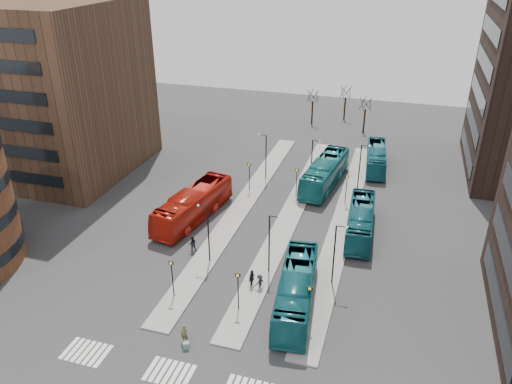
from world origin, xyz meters
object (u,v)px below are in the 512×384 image
(teal_bus_d, at_px, (376,158))
(commuter_c, at_px, (260,282))
(teal_bus_c, at_px, (361,221))
(commuter_a, at_px, (192,244))
(teal_bus_b, at_px, (325,173))
(traveller, at_px, (184,334))
(red_bus, at_px, (193,205))
(commuter_b, at_px, (252,279))
(teal_bus_a, at_px, (296,290))
(suitcase, at_px, (186,345))

(teal_bus_d, xyz_separation_m, commuter_c, (-7.63, -30.70, -0.72))
(teal_bus_c, height_order, commuter_a, teal_bus_c)
(teal_bus_c, distance_m, commuter_c, 14.51)
(teal_bus_b, height_order, traveller, teal_bus_b)
(teal_bus_c, bearing_deg, red_bus, -175.90)
(teal_bus_c, bearing_deg, teal_bus_b, 115.08)
(red_bus, bearing_deg, commuter_a, -58.14)
(teal_bus_d, relative_size, traveller, 6.23)
(teal_bus_d, xyz_separation_m, commuter_b, (-8.41, -30.63, -0.58))
(teal_bus_d, xyz_separation_m, commuter_a, (-15.90, -26.73, -0.62))
(commuter_c, bearing_deg, teal_bus_c, -177.65)
(teal_bus_d, bearing_deg, commuter_a, -125.36)
(red_bus, bearing_deg, teal_bus_d, 57.82)
(teal_bus_a, bearing_deg, red_bus, 135.06)
(teal_bus_a, bearing_deg, suitcase, -139.48)
(commuter_c, bearing_deg, teal_bus_d, -160.33)
(traveller, relative_size, commuter_c, 1.13)
(traveller, distance_m, commuter_b, 8.73)
(teal_bus_c, relative_size, traveller, 6.50)
(commuter_b, bearing_deg, teal_bus_a, -99.17)
(teal_bus_b, bearing_deg, traveller, -92.95)
(teal_bus_c, bearing_deg, commuter_a, -154.92)
(teal_bus_b, xyz_separation_m, teal_bus_d, (5.82, 7.60, -0.30))
(red_bus, bearing_deg, teal_bus_c, 16.69)
(red_bus, bearing_deg, teal_bus_a, -28.86)
(red_bus, xyz_separation_m, commuter_c, (10.78, -10.12, -1.02))
(red_bus, relative_size, teal_bus_c, 1.15)
(teal_bus_c, relative_size, commuter_a, 6.49)
(suitcase, relative_size, commuter_c, 0.39)
(teal_bus_c, xyz_separation_m, commuter_c, (-7.53, -12.38, -0.79))
(commuter_a, height_order, commuter_b, commuter_b)
(teal_bus_b, height_order, commuter_a, teal_bus_b)
(suitcase, distance_m, teal_bus_d, 40.97)
(commuter_a, bearing_deg, teal_bus_c, -175.65)
(teal_bus_c, height_order, commuter_b, teal_bus_c)
(commuter_c, bearing_deg, red_bus, -99.55)
(traveller, xyz_separation_m, commuter_b, (2.91, 8.23, 0.04))
(commuter_b, bearing_deg, red_bus, 53.51)
(suitcase, height_order, commuter_c, commuter_c)
(commuter_b, bearing_deg, commuter_c, -86.99)
(traveller, xyz_separation_m, commuter_a, (-4.59, 12.13, 0.00))
(commuter_a, bearing_deg, red_bus, -91.46)
(red_bus, relative_size, commuter_a, 7.48)
(teal_bus_b, bearing_deg, teal_bus_c, -54.95)
(teal_bus_c, xyz_separation_m, traveller, (-11.21, -20.54, -0.69))
(teal_bus_c, bearing_deg, commuter_b, -126.95)
(teal_bus_b, distance_m, commuter_c, 23.20)
(teal_bus_b, height_order, teal_bus_d, teal_bus_b)
(teal_bus_a, relative_size, teal_bus_c, 1.08)
(commuter_a, xyz_separation_m, commuter_c, (8.27, -3.97, -0.10))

